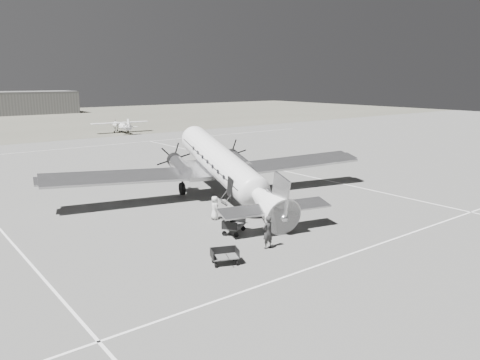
% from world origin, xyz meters
% --- Properties ---
extents(ground, '(260.00, 260.00, 0.00)m').
position_xyz_m(ground, '(0.00, 0.00, 0.00)').
color(ground, '#62625F').
rests_on(ground, ground).
extents(taxi_line_near, '(60.00, 0.15, 0.01)m').
position_xyz_m(taxi_line_near, '(0.00, -14.00, 0.01)').
color(taxi_line_near, white).
rests_on(taxi_line_near, ground).
extents(taxi_line_right, '(0.15, 80.00, 0.01)m').
position_xyz_m(taxi_line_right, '(12.00, 0.00, 0.01)').
color(taxi_line_right, white).
rests_on(taxi_line_right, ground).
extents(taxi_line_horizon, '(90.00, 0.15, 0.01)m').
position_xyz_m(taxi_line_horizon, '(0.00, 40.00, 0.01)').
color(taxi_line_horizon, white).
rests_on(taxi_line_horizon, ground).
extents(grass_infield, '(260.00, 90.00, 0.01)m').
position_xyz_m(grass_infield, '(0.00, 95.00, 0.00)').
color(grass_infield, '#5B584C').
rests_on(grass_infield, ground).
extents(dc3_airliner, '(33.45, 26.74, 5.62)m').
position_xyz_m(dc3_airliner, '(-1.19, 0.48, 2.81)').
color(dc3_airliner, '#B4B4B6').
rests_on(dc3_airliner, ground).
extents(light_plane_right, '(11.98, 10.10, 2.31)m').
position_xyz_m(light_plane_right, '(13.54, 54.75, 1.16)').
color(light_plane_right, white).
rests_on(light_plane_right, ground).
extents(baggage_cart_near, '(2.29, 2.13, 1.06)m').
position_xyz_m(baggage_cart_near, '(-5.71, -6.66, 0.53)').
color(baggage_cart_near, '#525252').
rests_on(baggage_cart_near, ground).
extents(baggage_cart_far, '(1.90, 1.64, 0.90)m').
position_xyz_m(baggage_cart_far, '(-9.36, -10.62, 0.45)').
color(baggage_cart_far, '#525252').
rests_on(baggage_cart_far, ground).
extents(ground_crew, '(0.77, 0.52, 2.06)m').
position_xyz_m(ground_crew, '(-5.80, -10.20, 1.03)').
color(ground_crew, '#2B2B2B').
rests_on(ground_crew, ground).
extents(ramp_agent, '(0.84, 0.98, 1.75)m').
position_xyz_m(ramp_agent, '(-5.51, -5.82, 0.87)').
color(ramp_agent, '#B6B6B4').
rests_on(ramp_agent, ground).
extents(passenger, '(0.73, 0.96, 1.76)m').
position_xyz_m(passenger, '(-4.90, -3.23, 0.88)').
color(passenger, silver).
rests_on(passenger, ground).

